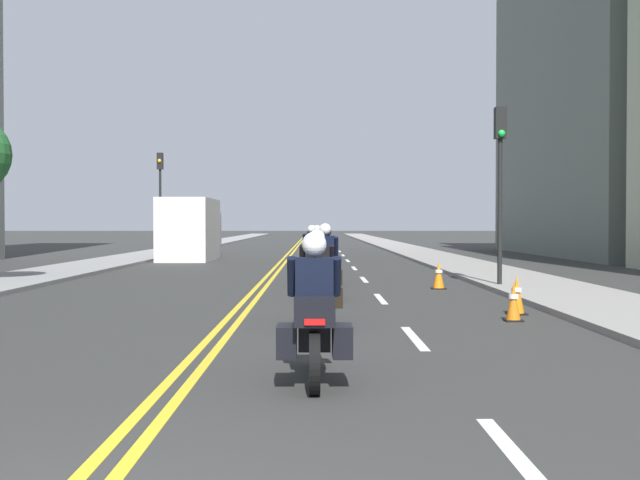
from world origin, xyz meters
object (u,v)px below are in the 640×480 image
at_px(motorcycle_7, 321,244).
at_px(motorcycle_3, 327,261).
at_px(motorcycle_0, 314,320).
at_px(motorcycle_4, 312,255).
at_px(traffic_light_near, 500,164).
at_px(parked_truck, 191,232).
at_px(traffic_cone_2, 513,302).
at_px(motorcycle_2, 325,269).
at_px(motorcycle_5, 317,249).
at_px(traffic_cone_0, 439,275).
at_px(traffic_light_far, 160,186).
at_px(motorcycle_6, 313,247).
at_px(traffic_cone_1, 517,295).
at_px(motorcycle_1, 317,286).

bearing_deg(motorcycle_7, motorcycle_3, -92.59).
height_order(motorcycle_0, motorcycle_4, motorcycle_4).
distance_m(traffic_light_near, parked_truck, 19.66).
relative_size(motorcycle_7, traffic_cone_2, 3.22).
relative_size(motorcycle_2, motorcycle_4, 1.09).
height_order(motorcycle_5, traffic_cone_2, motorcycle_5).
height_order(traffic_cone_0, traffic_light_far, traffic_light_far).
xyz_separation_m(traffic_cone_0, traffic_light_far, (-10.70, 18.46, 3.15)).
height_order(motorcycle_0, traffic_light_near, traffic_light_near).
bearing_deg(motorcycle_4, motorcycle_7, 86.41).
bearing_deg(traffic_light_near, traffic_light_far, 123.70).
distance_m(motorcycle_6, traffic_light_near, 15.87).
relative_size(traffic_cone_2, traffic_light_far, 0.13).
relative_size(motorcycle_0, motorcycle_4, 0.99).
xyz_separation_m(traffic_cone_0, traffic_cone_2, (0.24, -6.66, -0.02)).
bearing_deg(motorcycle_3, traffic_light_near, -16.90).
bearing_deg(motorcycle_2, traffic_cone_1, -37.87).
bearing_deg(motorcycle_0, motorcycle_7, 89.06).
distance_m(motorcycle_1, parked_truck, 24.53).
bearing_deg(motorcycle_0, motorcycle_4, 90.00).
distance_m(motorcycle_2, traffic_cone_2, 5.02).
bearing_deg(traffic_light_near, motorcycle_0, -111.61).
distance_m(motorcycle_2, motorcycle_5, 13.36).
bearing_deg(motorcycle_1, traffic_light_far, 104.59).
height_order(motorcycle_0, motorcycle_6, motorcycle_6).
bearing_deg(motorcycle_7, motorcycle_2, -92.85).
xyz_separation_m(motorcycle_7, traffic_light_near, (4.42, -19.44, 2.54)).
xyz_separation_m(motorcycle_0, motorcycle_2, (0.22, 9.07, 0.03)).
distance_m(motorcycle_0, traffic_cone_2, 6.21).
height_order(motorcycle_3, traffic_light_near, traffic_light_near).
xyz_separation_m(motorcycle_4, traffic_cone_1, (3.82, -11.27, -0.29)).
relative_size(motorcycle_1, parked_truck, 0.35).
xyz_separation_m(traffic_cone_2, parked_truck, (-9.14, 23.24, 0.94)).
relative_size(motorcycle_0, motorcycle_5, 0.92).
bearing_deg(motorcycle_2, traffic_cone_0, 45.28).
distance_m(motorcycle_0, motorcycle_4, 17.46).
bearing_deg(parked_truck, traffic_cone_0, -61.78).
bearing_deg(traffic_light_near, motorcycle_6, 107.90).
xyz_separation_m(motorcycle_3, traffic_light_far, (-7.87, 17.01, 2.85)).
height_order(motorcycle_1, motorcycle_4, motorcycle_4).
distance_m(motorcycle_1, motorcycle_6, 22.21).
relative_size(motorcycle_4, parked_truck, 0.32).
relative_size(motorcycle_0, motorcycle_3, 0.93).
bearing_deg(motorcycle_2, parked_truck, 108.98).
bearing_deg(motorcycle_6, motorcycle_3, -85.05).
bearing_deg(motorcycle_6, motorcycle_7, 88.20).
height_order(motorcycle_7, parked_truck, parked_truck).
bearing_deg(traffic_cone_0, parked_truck, 118.22).
distance_m(motorcycle_7, traffic_light_near, 20.10).
distance_m(motorcycle_3, traffic_light_near, 5.27).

